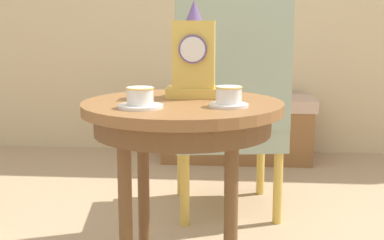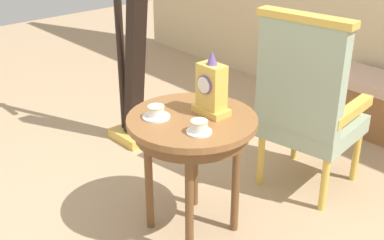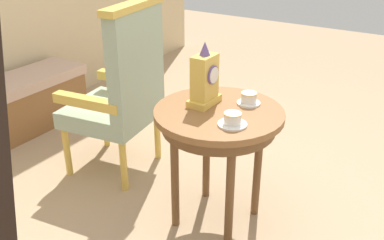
% 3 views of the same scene
% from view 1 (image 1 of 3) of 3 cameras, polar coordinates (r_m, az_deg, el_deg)
% --- Properties ---
extents(side_table, '(0.67, 0.67, 0.69)m').
position_cam_1_polar(side_table, '(1.79, -1.00, -0.69)').
color(side_table, brown).
rests_on(side_table, ground).
extents(teacup_left, '(0.14, 0.14, 0.06)m').
position_cam_1_polar(teacup_left, '(1.65, -5.56, 2.26)').
color(teacup_left, white).
rests_on(teacup_left, side_table).
extents(teacup_right, '(0.12, 0.12, 0.06)m').
position_cam_1_polar(teacup_right, '(1.67, 3.93, 2.44)').
color(teacup_right, white).
rests_on(teacup_right, side_table).
extents(mantel_clock, '(0.19, 0.11, 0.34)m').
position_cam_1_polar(mantel_clock, '(1.86, 0.21, 6.55)').
color(mantel_clock, gold).
rests_on(mantel_clock, side_table).
extents(armchair, '(0.61, 0.60, 1.14)m').
position_cam_1_polar(armchair, '(2.55, 4.03, 2.45)').
color(armchair, '#9EB299').
rests_on(armchair, ground).
extents(window_bench, '(1.05, 0.40, 0.44)m').
position_cam_1_polar(window_bench, '(3.70, 4.77, -0.84)').
color(window_bench, '#CCA893').
rests_on(window_bench, ground).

